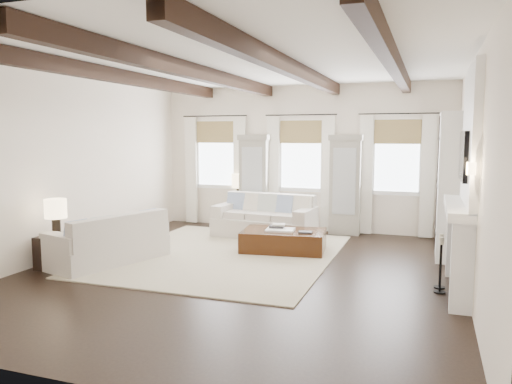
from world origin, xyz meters
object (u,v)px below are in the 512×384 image
(sofa_back, at_px, (265,220))
(side_table_front, at_px, (58,252))
(ottoman, at_px, (284,241))
(side_table_back, at_px, (240,214))
(sofa_left, at_px, (111,243))

(sofa_back, bearing_deg, side_table_front, -124.65)
(ottoman, bearing_deg, side_table_back, 121.81)
(sofa_left, bearing_deg, sofa_back, 58.97)
(sofa_left, height_order, side_table_front, sofa_left)
(sofa_back, distance_m, sofa_left, 3.37)
(sofa_left, height_order, ottoman, sofa_left)
(sofa_back, distance_m, side_table_back, 1.31)
(side_table_front, relative_size, side_table_back, 0.87)
(side_table_front, bearing_deg, ottoman, 36.47)
(ottoman, xyz_separation_m, side_table_front, (-3.09, -2.29, 0.07))
(sofa_back, bearing_deg, ottoman, -57.39)
(ottoman, relative_size, side_table_back, 2.45)
(side_table_back, bearing_deg, ottoman, -51.09)
(ottoman, xyz_separation_m, side_table_back, (-1.66, 2.05, 0.11))
(sofa_back, xyz_separation_m, sofa_left, (-1.74, -2.89, -0.03))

